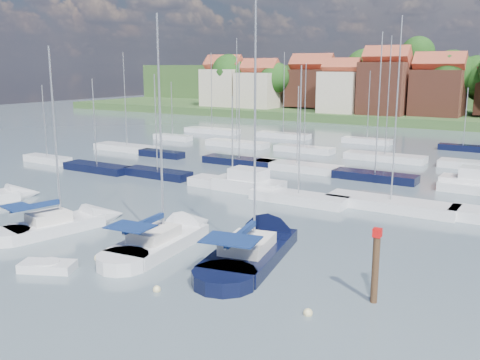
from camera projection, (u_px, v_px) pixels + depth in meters
The scene contains 12 objects.
ground at pixel (369, 165), 65.38m from camera, with size 260.00×260.00×0.00m, color #404D58.
sailboat_left at pixel (70, 224), 39.71m from camera, with size 5.03×10.85×14.32m.
sailboat_centre at pixel (172, 237), 36.60m from camera, with size 4.35×12.31×16.36m.
sailboat_navy at pixel (261, 244), 35.22m from camera, with size 6.26×14.35×19.14m.
tender at pixel (47, 266), 31.49m from camera, with size 3.48×2.66×0.68m.
timber_piling at pixel (374, 285), 27.14m from camera, with size 0.40×0.40×6.20m.
buoy_b at pixel (30, 269), 31.83m from camera, with size 0.45×0.45×0.45m, color beige.
buoy_c at pixel (98, 260), 33.32m from camera, with size 0.52×0.52×0.52m, color beige.
buoy_d at pixel (157, 291), 28.68m from camera, with size 0.43×0.43×0.43m, color beige.
buoy_e at pixel (274, 255), 34.12m from camera, with size 0.51×0.51×0.51m, color #D85914.
buoy_f at pixel (308, 315), 25.94m from camera, with size 0.46×0.46×0.46m, color beige.
marina_field at pixel (372, 169), 60.27m from camera, with size 79.62×41.41×15.93m.
Camera 1 is at (20.20, -23.09, 11.86)m, focal length 40.00 mm.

